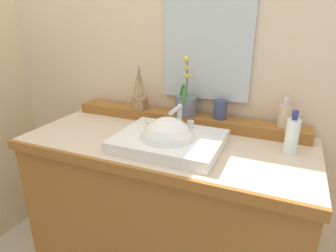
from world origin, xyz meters
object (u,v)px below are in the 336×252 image
at_px(soap_dispenser, 284,115).
at_px(tumbler_cup, 220,110).
at_px(lotion_bottle, 292,136).
at_px(sink_basin, 168,144).
at_px(soap_bar, 153,122).
at_px(potted_plant, 186,102).
at_px(reed_diffuser, 140,103).

relative_size(soap_dispenser, tumbler_cup, 1.45).
xyz_separation_m(tumbler_cup, lotion_bottle, (0.35, -0.17, -0.02)).
xyz_separation_m(sink_basin, lotion_bottle, (0.50, 0.15, 0.06)).
relative_size(soap_bar, potted_plant, 0.23).
height_order(soap_bar, potted_plant, potted_plant).
bearing_deg(soap_bar, soap_dispenser, 20.03).
height_order(sink_basin, reed_diffuser, reed_diffuser).
distance_m(sink_basin, soap_bar, 0.18).
bearing_deg(sink_basin, potted_plant, 95.48).
height_order(soap_dispenser, lotion_bottle, soap_dispenser).
bearing_deg(lotion_bottle, tumbler_cup, 154.32).
bearing_deg(sink_basin, reed_diffuser, 134.79).
bearing_deg(soap_dispenser, lotion_bottle, -76.30).
height_order(tumbler_cup, reed_diffuser, reed_diffuser).
height_order(soap_bar, tumbler_cup, tumbler_cup).
distance_m(sink_basin, lotion_bottle, 0.52).
distance_m(sink_basin, tumbler_cup, 0.36).
height_order(potted_plant, lotion_bottle, potted_plant).
relative_size(potted_plant, tumbler_cup, 3.16).
height_order(potted_plant, tumbler_cup, potted_plant).
distance_m(potted_plant, lotion_bottle, 0.55).
distance_m(soap_bar, reed_diffuser, 0.26).
distance_m(potted_plant, tumbler_cup, 0.18).
height_order(sink_basin, tumbler_cup, sink_basin).
xyz_separation_m(potted_plant, lotion_bottle, (0.53, -0.16, -0.04)).
bearing_deg(lotion_bottle, soap_bar, -176.30).
relative_size(soap_bar, lotion_bottle, 0.37).
relative_size(sink_basin, soap_bar, 6.63).
distance_m(tumbler_cup, lotion_bottle, 0.38).
bearing_deg(potted_plant, sink_basin, -84.52).
bearing_deg(tumbler_cup, soap_bar, -143.49).
bearing_deg(lotion_bottle, potted_plant, 162.81).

